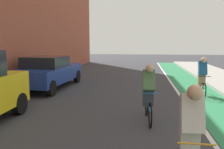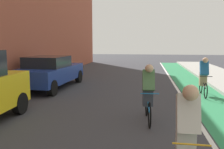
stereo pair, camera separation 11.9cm
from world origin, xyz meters
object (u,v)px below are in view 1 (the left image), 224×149
object	(u,v)px
cyclist_mid	(191,137)
cyclist_far	(202,75)
parked_sedan_blue	(48,72)
cyclist_trailing	(149,91)

from	to	relation	value
cyclist_mid	cyclist_far	size ratio (longest dim) A/B	1.04
cyclist_far	cyclist_mid	bearing A→B (deg)	-104.23
parked_sedan_blue	cyclist_far	bearing A→B (deg)	-6.26
parked_sedan_blue	cyclist_mid	xyz separation A→B (m)	(5.22, -7.54, 0.02)
cyclist_far	parked_sedan_blue	bearing A→B (deg)	173.74
parked_sedan_blue	cyclist_mid	world-z (taller)	cyclist_mid
cyclist_mid	cyclist_trailing	bearing A→B (deg)	99.97
cyclist_mid	cyclist_far	world-z (taller)	cyclist_mid
parked_sedan_blue	cyclist_far	xyz separation A→B (m)	(6.93, -0.76, 0.06)
cyclist_mid	cyclist_far	xyz separation A→B (m)	(1.72, 6.77, 0.03)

